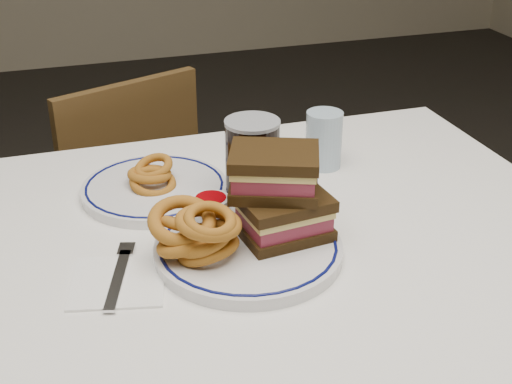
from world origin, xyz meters
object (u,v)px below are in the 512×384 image
object	(u,v)px
chair_far	(117,207)
main_plate	(248,249)
beer_mug	(254,162)
far_plate	(155,188)
reuben_sandwich	(279,194)

from	to	relation	value
chair_far	main_plate	world-z (taller)	chair_far
chair_far	main_plate	distance (m)	0.87
chair_far	beer_mug	bearing A→B (deg)	-75.10
beer_mug	far_plate	world-z (taller)	beer_mug
beer_mug	main_plate	bearing A→B (deg)	-110.76
far_plate	chair_far	bearing A→B (deg)	91.76
chair_far	beer_mug	world-z (taller)	beer_mug
reuben_sandwich	chair_far	bearing A→B (deg)	102.15
chair_far	beer_mug	size ratio (longest dim) A/B	5.27
beer_mug	far_plate	distance (m)	0.19
main_plate	far_plate	distance (m)	0.26
chair_far	reuben_sandwich	size ratio (longest dim) A/B	4.99
reuben_sandwich	beer_mug	world-z (taller)	reuben_sandwich
main_plate	reuben_sandwich	distance (m)	0.09
reuben_sandwich	beer_mug	xyz separation A→B (m)	(0.00, 0.13, -0.01)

